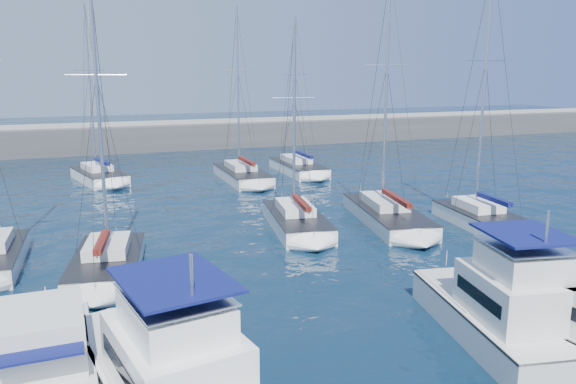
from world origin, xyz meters
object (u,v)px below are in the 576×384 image
object	(u,v)px
sailboat_mid_e	(481,217)
sailboat_back_b	(242,175)
sailboat_mid_c	(296,221)
sailboat_back_a	(99,175)
motor_yacht_port_outer	(45,360)
motor_yacht_port_inner	(167,374)
motor_yacht_stbd_inner	(505,311)
sailboat_mid_b	(107,263)
sailboat_mid_d	(387,215)
sailboat_back_c	(298,167)

from	to	relation	value
sailboat_mid_e	sailboat_back_b	world-z (taller)	sailboat_mid_e
sailboat_mid_c	sailboat_back_a	xyz separation A→B (m)	(-10.77, 20.02, 0.03)
motor_yacht_port_outer	motor_yacht_port_inner	distance (m)	4.09
motor_yacht_stbd_inner	sailboat_mid_b	bearing A→B (deg)	147.48
sailboat_mid_c	sailboat_mid_d	size ratio (longest dim) A/B	0.80
motor_yacht_port_inner	sailboat_back_a	distance (m)	36.32
motor_yacht_port_outer	sailboat_back_a	size ratio (longest dim) A/B	0.43
motor_yacht_port_outer	motor_yacht_stbd_inner	world-z (taller)	motor_yacht_stbd_inner
motor_yacht_port_inner	sailboat_back_b	bearing A→B (deg)	60.03
sailboat_mid_e	sailboat_back_a	distance (m)	32.02
motor_yacht_port_outer	sailboat_mid_e	world-z (taller)	sailboat_mid_e
sailboat_back_c	sailboat_mid_c	bearing A→B (deg)	-110.92
sailboat_mid_d	sailboat_back_c	distance (m)	18.68
sailboat_mid_c	sailboat_back_b	bearing A→B (deg)	94.90
sailboat_mid_d	sailboat_back_a	distance (m)	26.58
sailboat_mid_c	sailboat_mid_d	xyz separation A→B (m)	(5.93, -0.65, 0.02)
motor_yacht_port_outer	sailboat_mid_c	bearing A→B (deg)	44.03
motor_yacht_stbd_inner	sailboat_back_b	size ratio (longest dim) A/B	0.55
sailboat_back_a	sailboat_back_b	size ratio (longest dim) A/B	1.00
motor_yacht_stbd_inner	sailboat_mid_d	size ratio (longest dim) A/B	0.53
sailboat_mid_b	sailboat_mid_c	size ratio (longest dim) A/B	1.19
sailboat_mid_e	sailboat_back_b	xyz separation A→B (m)	(-9.98, 19.50, -0.04)
sailboat_mid_c	sailboat_mid_e	distance (m)	11.60
motor_yacht_port_outer	sailboat_mid_b	bearing A→B (deg)	75.31
motor_yacht_stbd_inner	sailboat_mid_e	distance (m)	16.00
sailboat_mid_c	sailboat_back_a	distance (m)	22.74
sailboat_mid_c	sailboat_back_a	bearing A→B (deg)	127.17
sailboat_back_b	sailboat_back_c	distance (m)	6.29
sailboat_back_b	sailboat_mid_d	bearing A→B (deg)	-74.05
sailboat_mid_d	motor_yacht_port_inner	bearing A→B (deg)	-125.45
motor_yacht_stbd_inner	sailboat_back_b	distance (m)	32.40
motor_yacht_port_outer	sailboat_mid_b	size ratio (longest dim) A/B	0.44
motor_yacht_port_inner	sailboat_mid_e	size ratio (longest dim) A/B	0.60
motor_yacht_port_inner	sailboat_back_c	bearing A→B (deg)	52.45
sailboat_back_b	sailboat_back_c	size ratio (longest dim) A/B	1.03
motor_yacht_port_inner	sailboat_back_b	size ratio (longest dim) A/B	0.64
sailboat_mid_b	sailboat_back_b	bearing A→B (deg)	68.13
motor_yacht_stbd_inner	sailboat_back_a	size ratio (longest dim) A/B	0.55
sailboat_back_a	sailboat_mid_b	bearing A→B (deg)	-105.29
sailboat_mid_b	sailboat_back_c	distance (m)	28.80
motor_yacht_port_inner	sailboat_mid_c	bearing A→B (deg)	47.16
motor_yacht_port_inner	sailboat_mid_b	bearing A→B (deg)	84.28
sailboat_mid_b	sailboat_back_c	world-z (taller)	sailboat_mid_b
sailboat_mid_c	sailboat_back_c	size ratio (longest dim) A/B	0.85
sailboat_mid_b	sailboat_back_c	xyz separation A→B (m)	(18.45, 22.12, -0.02)
sailboat_mid_c	sailboat_mid_d	bearing A→B (deg)	2.65
motor_yacht_port_inner	sailboat_back_c	world-z (taller)	sailboat_back_c
sailboat_mid_b	sailboat_mid_d	distance (m)	17.58
sailboat_back_c	sailboat_mid_d	bearing A→B (deg)	-92.99
motor_yacht_port_outer	sailboat_mid_b	world-z (taller)	sailboat_mid_b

